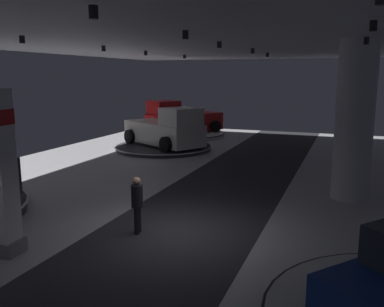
# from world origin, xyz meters

# --- Properties ---
(ground) EXTENTS (24.00, 44.00, 0.06)m
(ground) POSITION_xyz_m (0.00, 0.00, -0.02)
(ground) COLOR #B2B2B7
(ceiling_with_spotlights) EXTENTS (24.00, 44.00, 0.39)m
(ceiling_with_spotlights) POSITION_xyz_m (-0.00, 0.00, 5.55)
(ceiling_with_spotlights) COLOR silver
(column_right) EXTENTS (1.28, 1.28, 5.50)m
(column_right) POSITION_xyz_m (4.42, 5.11, 2.75)
(column_right) COLOR silver
(column_right) RESTS_ON ground
(display_platform_far_left) EXTENTS (5.68, 5.68, 0.23)m
(display_platform_far_left) POSITION_xyz_m (-5.85, 11.68, 0.13)
(display_platform_far_left) COLOR #333338
(display_platform_far_left) RESTS_ON ground
(pickup_truck_far_left) EXTENTS (5.64, 4.54, 2.30)m
(pickup_truck_far_left) POSITION_xyz_m (-5.57, 11.52, 1.17)
(pickup_truck_far_left) COLOR silver
(pickup_truck_far_left) RESTS_ON display_platform_far_left
(display_platform_deep_left) EXTENTS (5.68, 5.68, 0.27)m
(display_platform_deep_left) POSITION_xyz_m (-6.68, 17.00, 0.15)
(display_platform_deep_left) COLOR silver
(display_platform_deep_left) RESTS_ON ground
(pickup_truck_deep_left) EXTENTS (4.77, 5.55, 2.30)m
(pickup_truck_deep_left) POSITION_xyz_m (-6.86, 16.73, 1.21)
(pickup_truck_deep_left) COLOR red
(pickup_truck_deep_left) RESTS_ON display_platform_deep_left
(visitor_walking_near) EXTENTS (0.32, 0.32, 1.59)m
(visitor_walking_near) POSITION_xyz_m (-0.99, -0.48, 0.91)
(visitor_walking_near) COLOR black
(visitor_walking_near) RESTS_ON ground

